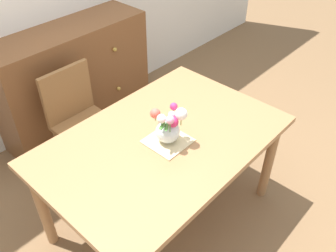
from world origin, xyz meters
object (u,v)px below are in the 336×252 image
at_px(dining_table, 163,149).
at_px(dresser, 75,81).
at_px(flower_vase, 169,127).
at_px(chair_far, 79,117).

bearing_deg(dining_table, dresser, 78.91).
distance_m(dresser, flower_vase, 1.45).
relative_size(dining_table, chair_far, 1.70).
distance_m(dining_table, chair_far, 0.86).
height_order(chair_far, dresser, dresser).
distance_m(dining_table, dresser, 1.37).
xyz_separation_m(dresser, flower_vase, (-0.26, -1.38, 0.38)).
relative_size(dining_table, dresser, 1.09).
xyz_separation_m(dining_table, chair_far, (-0.05, 0.85, -0.15)).
xyz_separation_m(dining_table, flower_vase, (0.00, -0.05, 0.21)).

